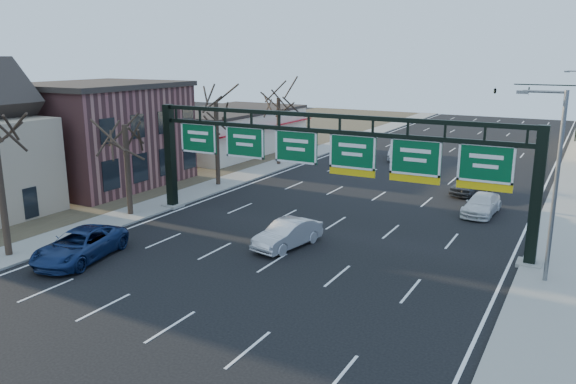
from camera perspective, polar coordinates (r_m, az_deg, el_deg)
The scene contains 18 objects.
ground at distance 27.73m, azimuth -3.69°, elevation -8.49°, with size 160.00×160.00×0.00m, color black.
sidewalk_left at distance 50.49m, azimuth -3.77°, elevation 1.87°, with size 3.00×120.00×0.12m, color gray.
sidewalk_right at distance 42.87m, azimuth 26.47°, elevation -1.76°, with size 3.00×120.00×0.12m, color gray.
dirt_strip_left at distance 57.88m, azimuth -14.02°, elevation 3.01°, with size 21.00×120.00×0.06m, color #473D2B.
lane_markings at distance 45.07m, azimuth 10.08°, elevation 0.15°, with size 21.60×120.00×0.01m, color white.
sign_gantry at distance 33.12m, azimuth 3.88°, elevation 3.57°, with size 24.60×1.20×7.20m.
brick_block at distance 48.51m, azimuth -18.46°, elevation 5.62°, with size 10.40×12.40×8.30m.
cream_strip at distance 62.24m, azimuth -6.10°, elevation 6.26°, with size 10.90×18.40×4.70m.
tree_gantry at distance 37.81m, azimuth -16.39°, elevation 8.13°, with size 3.60×3.60×8.48m.
tree_mid at distance 45.34m, azimuth -7.39°, elevation 10.38°, with size 3.60×3.60×9.24m.
tree_far at distance 53.75m, azimuth -0.98°, elevation 10.62°, with size 3.60×3.60×8.86m.
streetlight_near at distance 28.13m, azimuth 25.38°, elevation 1.34°, with size 2.15×0.22×9.00m.
traffic_signal_mast at distance 77.16m, azimuth 23.00°, elevation 9.05°, with size 10.16×0.54×7.00m.
car_blue_suv at distance 31.42m, azimuth -20.40°, elevation -5.10°, with size 2.63×5.71×1.59m, color navy.
car_silver_sedan at distance 31.37m, azimuth -0.04°, elevation -4.29°, with size 1.60×4.59×1.51m, color #BCBCC1.
car_white_wagon at distance 39.94m, azimuth 19.09°, elevation -1.20°, with size 1.89×4.65×1.35m, color white.
car_grey_far at distance 45.36m, azimuth 18.09°, elevation 0.77°, with size 1.85×4.60×1.57m, color #38393C.
car_silver_distant at distance 58.50m, azimuth 11.21°, elevation 4.05°, with size 1.73×4.95×1.63m, color silver.
Camera 1 is at (13.90, -21.55, 10.54)m, focal length 35.00 mm.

